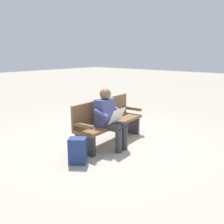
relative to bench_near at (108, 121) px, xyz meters
The scene contains 4 objects.
ground_plane 0.46m from the bench_near, 95.17° to the left, with size 40.00×40.00×0.00m, color #A89E8E.
bench_near is the anchor object (origin of this frame).
person_seated 0.39m from the bench_near, 46.12° to the left, with size 0.60×0.60×1.18m.
backpack 1.20m from the bench_near, 15.81° to the left, with size 0.35×0.36×0.45m.
Camera 1 is at (3.78, 3.28, 1.84)m, focal length 40.30 mm.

